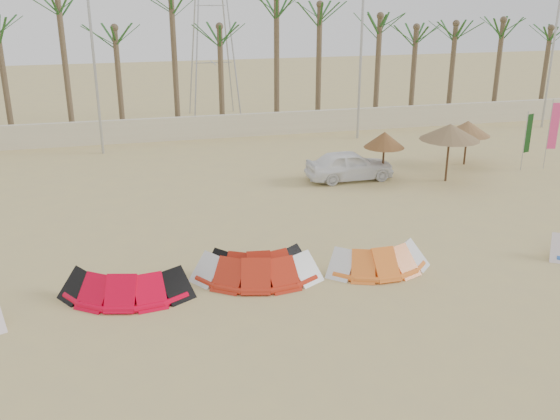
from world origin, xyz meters
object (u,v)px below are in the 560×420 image
object	(u,v)px
kite_red_right	(254,263)
parasol_right	(468,128)
parasol_left	(384,140)
car	(350,165)
kite_red_mid	(256,259)
kite_orange	(376,255)
parasol_mid	(450,132)
kite_red_left	(125,279)

from	to	relation	value
kite_red_right	parasol_right	world-z (taller)	parasol_right
parasol_left	car	xyz separation A→B (m)	(-1.46, 0.32, -1.15)
kite_red_mid	kite_orange	bearing A→B (deg)	-9.59
parasol_left	car	world-z (taller)	parasol_left
kite_red_right	parasol_left	distance (m)	11.32
kite_orange	parasol_right	bearing A→B (deg)	48.88
kite_orange	parasol_right	world-z (taller)	parasol_right
parasol_right	kite_orange	bearing A→B (deg)	-131.12
kite_red_mid	kite_red_right	size ratio (longest dim) A/B	0.84
kite_red_mid	parasol_mid	bearing A→B (deg)	34.83
kite_red_mid	parasol_left	xyz separation A→B (m)	(7.47, 7.95, 1.40)
kite_red_right	parasol_right	size ratio (longest dim) A/B	1.80
parasol_mid	car	xyz separation A→B (m)	(-4.11, 1.23, -1.56)
kite_red_left	car	distance (m)	13.23
kite_red_mid	parasol_right	xyz separation A→B (m)	(12.31, 9.30, 1.37)
kite_red_mid	parasol_left	world-z (taller)	parasol_left
kite_red_left	car	xyz separation A→B (m)	(9.90, 8.77, 0.25)
parasol_left	kite_orange	bearing A→B (deg)	-114.02
kite_red_mid	parasol_left	bearing A→B (deg)	46.78
kite_red_left	kite_red_mid	size ratio (longest dim) A/B	1.16
kite_red_left	kite_red_mid	xyz separation A→B (m)	(3.89, 0.50, -0.00)
kite_orange	car	xyz separation A→B (m)	(2.36, 8.89, 0.25)
kite_orange	car	size ratio (longest dim) A/B	0.82
kite_orange	kite_red_mid	bearing A→B (deg)	170.41
kite_orange	parasol_mid	distance (m)	10.19
parasol_mid	car	bearing A→B (deg)	163.41
kite_red_mid	car	bearing A→B (deg)	53.99
kite_red_right	car	bearing A→B (deg)	54.51
kite_red_left	parasol_left	size ratio (longest dim) A/B	1.76
kite_orange	parasol_right	distance (m)	13.24
kite_red_left	parasol_mid	xyz separation A→B (m)	(14.01, 7.55, 1.81)
kite_red_mid	parasol_mid	distance (m)	12.47
parasol_left	parasol_right	xyz separation A→B (m)	(4.84, 1.35, -0.03)
parasol_mid	kite_orange	bearing A→B (deg)	-130.18
parasol_left	kite_red_left	bearing A→B (deg)	-143.34
kite_red_right	parasol_mid	size ratio (longest dim) A/B	1.50
parasol_left	parasol_right	world-z (taller)	parasol_left
parasol_right	car	distance (m)	6.48
kite_red_left	parasol_mid	size ratio (longest dim) A/B	1.46
kite_red_left	kite_orange	size ratio (longest dim) A/B	1.19
kite_red_left	kite_red_mid	world-z (taller)	same
kite_red_left	kite_orange	world-z (taller)	same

